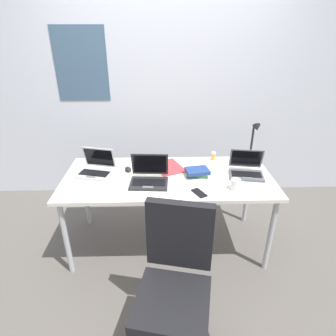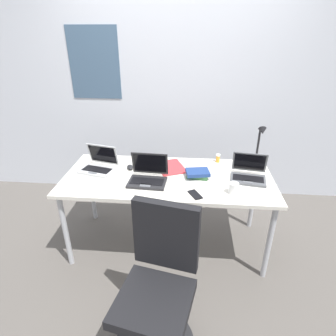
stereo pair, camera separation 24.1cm
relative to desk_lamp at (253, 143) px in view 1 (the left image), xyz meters
The scene contains 14 objects.
ground_plane 1.26m from the desk_lamp, 160.97° to the right, with size 12.00×12.00×0.00m, color #56514C.
wall_back 1.21m from the desk_lamp, 134.21° to the left, with size 6.00×0.13×2.60m.
desk 0.88m from the desk_lamp, 160.97° to the right, with size 1.80×0.80×0.74m.
desk_lamp is the anchor object (origin of this frame).
laptop_front_right 1.04m from the desk_lamp, 158.43° to the right, with size 0.32×0.28×0.23m.
laptop_by_keyboard 0.32m from the desk_lamp, 114.13° to the right, with size 0.32×0.30×0.21m.
laptop_back_right 1.46m from the desk_lamp, behind, with size 0.34×0.31×0.22m.
computer_mouse 1.18m from the desk_lamp, behind, with size 0.06×0.10×0.03m, color black.
cell_phone 0.82m from the desk_lamp, 134.90° to the right, with size 0.06×0.14×0.01m, color black.
pill_bottle 0.39m from the desk_lamp, behind, with size 0.04×0.04×0.08m.
book_stack 0.63m from the desk_lamp, 153.79° to the right, with size 0.22×0.18×0.06m.
paper_folder_by_keyboard 0.82m from the desk_lamp, behind, with size 0.23×0.31×0.01m, color red.
coffee_mug 0.60m from the desk_lamp, 117.70° to the right, with size 0.11×0.08×0.09m.
office_chair 1.54m from the desk_lamp, 122.94° to the right, with size 0.52×0.58×0.97m.
Camera 1 is at (-0.06, -2.16, 1.89)m, focal length 30.12 mm.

